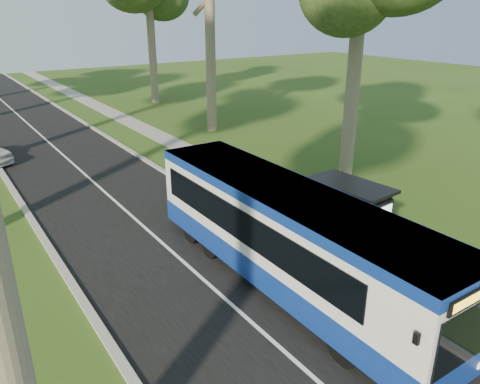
% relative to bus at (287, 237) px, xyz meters
% --- Properties ---
extents(ground, '(120.00, 120.00, 0.00)m').
position_rel_bus_xyz_m(ground, '(1.47, 0.12, -1.59)').
color(ground, '#304C17').
rests_on(ground, ground).
extents(road, '(7.00, 100.00, 0.02)m').
position_rel_bus_xyz_m(road, '(-2.03, 10.12, -1.58)').
color(road, black).
rests_on(road, ground).
extents(kerb_east, '(0.25, 100.00, 0.12)m').
position_rel_bus_xyz_m(kerb_east, '(1.47, 10.12, -1.53)').
color(kerb_east, '#9E9B93').
rests_on(kerb_east, ground).
extents(kerb_west, '(0.25, 100.00, 0.12)m').
position_rel_bus_xyz_m(kerb_west, '(-5.53, 10.12, -1.53)').
color(kerb_west, '#9E9B93').
rests_on(kerb_west, ground).
extents(centre_line, '(0.12, 100.00, 0.00)m').
position_rel_bus_xyz_m(centre_line, '(-2.03, 10.12, -1.57)').
color(centre_line, white).
rests_on(centre_line, road).
extents(footpath, '(1.50, 100.00, 0.02)m').
position_rel_bus_xyz_m(footpath, '(4.47, 10.12, -1.58)').
color(footpath, gray).
rests_on(footpath, ground).
extents(bus, '(2.52, 11.60, 3.07)m').
position_rel_bus_xyz_m(bus, '(0.00, 0.00, 0.00)').
color(bus, white).
rests_on(bus, ground).
extents(bus_shelter, '(1.78, 2.97, 2.45)m').
position_rel_bus_xyz_m(bus_shelter, '(3.32, 0.16, 0.13)').
color(bus_shelter, black).
rests_on(bus_shelter, ground).
extents(litter_bin, '(0.59, 0.59, 1.04)m').
position_rel_bus_xyz_m(litter_bin, '(2.10, 3.93, -1.06)').
color(litter_bin, black).
rests_on(litter_bin, ground).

